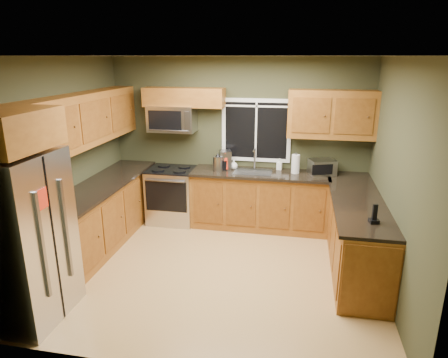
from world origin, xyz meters
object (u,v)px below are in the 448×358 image
(microwave, at_px, (172,119))
(paper_towel_roll, at_px, (296,164))
(soap_bottle_c, at_px, (234,164))
(refrigerator, at_px, (23,239))
(cordless_phone, at_px, (374,217))
(range, at_px, (172,195))
(soap_bottle_a, at_px, (226,161))
(toaster_oven, at_px, (322,167))
(soap_bottle_b, at_px, (279,164))
(coffee_maker, at_px, (225,161))
(kettle, at_px, (218,163))

(microwave, height_order, paper_towel_roll, microwave)
(soap_bottle_c, bearing_deg, paper_towel_roll, -2.59)
(refrigerator, xyz_separation_m, cordless_phone, (3.59, 1.02, 0.11))
(refrigerator, distance_m, range, 2.89)
(refrigerator, relative_size, cordless_phone, 8.23)
(soap_bottle_a, bearing_deg, toaster_oven, 0.79)
(soap_bottle_c, bearing_deg, cordless_phone, -44.83)
(toaster_oven, distance_m, soap_bottle_b, 0.68)
(paper_towel_roll, distance_m, soap_bottle_a, 1.11)
(refrigerator, xyz_separation_m, soap_bottle_c, (1.71, 2.89, 0.12))
(coffee_maker, bearing_deg, soap_bottle_b, 8.31)
(soap_bottle_c, bearing_deg, refrigerator, -120.57)
(range, xyz_separation_m, kettle, (0.79, -0.02, 0.60))
(refrigerator, relative_size, soap_bottle_b, 9.77)
(kettle, xyz_separation_m, soap_bottle_b, (0.96, 0.25, -0.04))
(range, height_order, toaster_oven, toaster_oven)
(soap_bottle_c, height_order, cordless_phone, cordless_phone)
(soap_bottle_b, relative_size, cordless_phone, 0.84)
(soap_bottle_b, xyz_separation_m, soap_bottle_c, (-0.73, -0.11, -0.01))
(refrigerator, bearing_deg, soap_bottle_c, 59.43)
(coffee_maker, relative_size, kettle, 1.06)
(kettle, xyz_separation_m, soap_bottle_a, (0.11, 0.06, 0.01))
(microwave, xyz_separation_m, paper_towel_roll, (2.01, -0.06, -0.64))
(coffee_maker, xyz_separation_m, soap_bottle_c, (0.14, 0.02, -0.06))
(soap_bottle_b, distance_m, cordless_phone, 2.29)
(paper_towel_roll, height_order, soap_bottle_b, paper_towel_roll)
(paper_towel_roll, bearing_deg, toaster_oven, -1.53)
(toaster_oven, bearing_deg, coffee_maker, 178.67)
(soap_bottle_b, bearing_deg, refrigerator, -129.11)
(toaster_oven, xyz_separation_m, soap_bottle_c, (-1.39, 0.06, -0.04))
(coffee_maker, relative_size, soap_bottle_c, 1.90)
(toaster_oven, height_order, cordless_phone, toaster_oven)
(coffee_maker, relative_size, soap_bottle_b, 1.63)
(kettle, distance_m, soap_bottle_a, 0.13)
(soap_bottle_a, relative_size, soap_bottle_c, 1.81)
(soap_bottle_a, height_order, cordless_phone, soap_bottle_a)
(range, bearing_deg, soap_bottle_b, 7.50)
(paper_towel_roll, xyz_separation_m, soap_bottle_b, (-0.26, 0.15, -0.06))
(kettle, bearing_deg, range, 178.90)
(kettle, distance_m, paper_towel_roll, 1.23)
(kettle, height_order, soap_bottle_c, kettle)
(soap_bottle_a, bearing_deg, paper_towel_roll, 1.64)
(microwave, bearing_deg, refrigerator, -103.34)
(refrigerator, relative_size, microwave, 2.37)
(microwave, xyz_separation_m, kettle, (0.79, -0.15, -0.66))
(range, relative_size, soap_bottle_a, 3.28)
(microwave, xyz_separation_m, toaster_oven, (2.41, -0.07, -0.67))
(toaster_oven, xyz_separation_m, soap_bottle_b, (-0.66, 0.16, -0.03))
(coffee_maker, height_order, soap_bottle_a, coffee_maker)
(kettle, height_order, soap_bottle_b, kettle)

